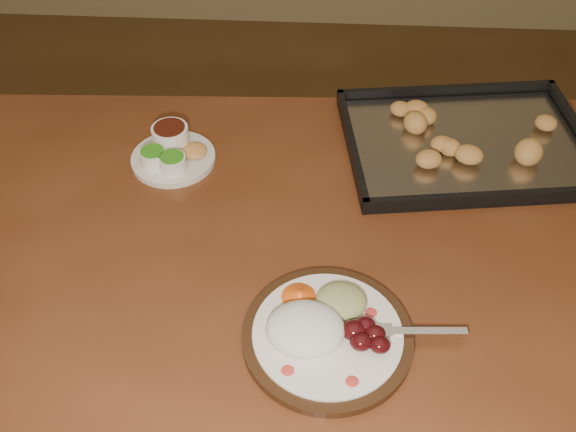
{
  "coord_description": "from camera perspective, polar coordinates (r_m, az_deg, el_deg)",
  "views": [
    {
      "loc": [
        0.28,
        -0.87,
        1.55
      ],
      "look_at": [
        0.24,
        -0.1,
        0.77
      ],
      "focal_mm": 40.0,
      "sensor_mm": 36.0,
      "label": 1
    }
  ],
  "objects": [
    {
      "name": "condiment_saucer",
      "position": [
        1.25,
        -10.33,
        5.65
      ],
      "size": [
        0.16,
        0.16,
        0.05
      ],
      "rotation": [
        0.0,
        0.0,
        -0.03
      ],
      "color": "silver",
      "rests_on": "dining_table"
    },
    {
      "name": "dining_table",
      "position": [
        1.14,
        -0.42,
        -6.59
      ],
      "size": [
        1.54,
        0.96,
        0.75
      ],
      "rotation": [
        0.0,
        0.0,
        0.04
      ],
      "color": "brown",
      "rests_on": "ground"
    },
    {
      "name": "ground",
      "position": [
        1.8,
        -7.64,
        -14.91
      ],
      "size": [
        4.0,
        4.0,
        0.0
      ],
      "primitive_type": "plane",
      "color": "brown",
      "rests_on": "ground"
    },
    {
      "name": "baking_tray",
      "position": [
        1.31,
        15.63,
        6.42
      ],
      "size": [
        0.51,
        0.4,
        0.05
      ],
      "rotation": [
        0.0,
        0.0,
        0.14
      ],
      "color": "black",
      "rests_on": "dining_table"
    },
    {
      "name": "dinner_plate",
      "position": [
        0.95,
        3.21,
        -10.06
      ],
      "size": [
        0.33,
        0.25,
        0.06
      ],
      "rotation": [
        0.0,
        0.0,
        0.02
      ],
      "color": "black",
      "rests_on": "dining_table"
    }
  ]
}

